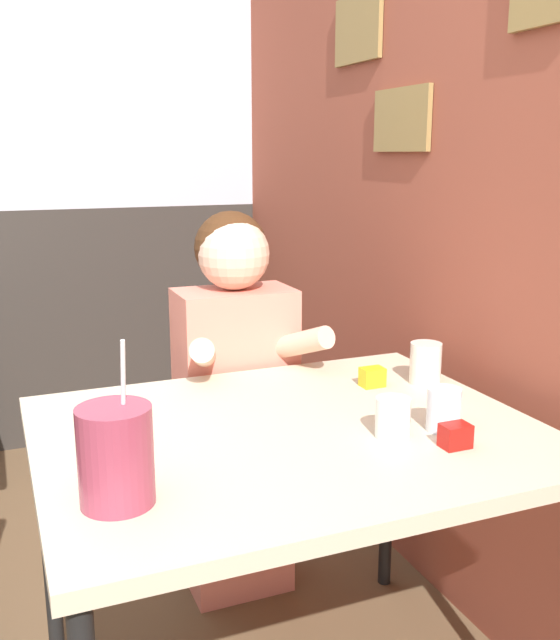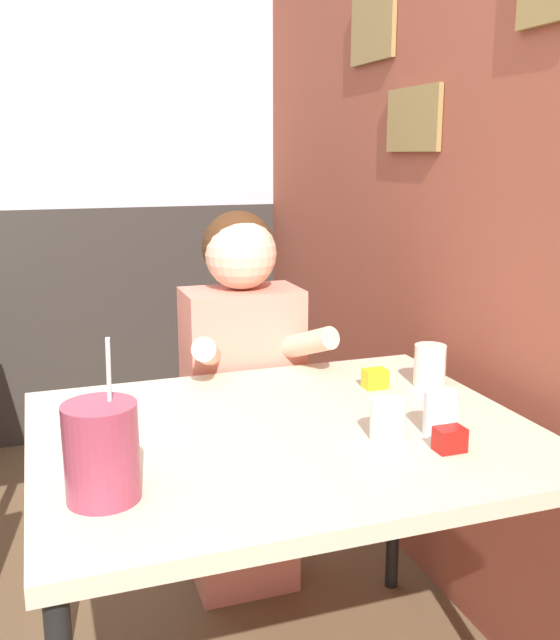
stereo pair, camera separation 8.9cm
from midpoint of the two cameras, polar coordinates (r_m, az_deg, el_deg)
The scene contains 9 objects.
brick_wall_right at distance 2.50m, azimuth 9.90°, elevation 13.19°, with size 0.08×4.31×2.70m.
main_table at distance 1.61m, azimuth 1.99°, elevation -10.72°, with size 1.09×0.88×0.75m.
person_seated at distance 2.15m, azimuth -1.82°, elevation -6.20°, with size 0.42×0.41×1.18m.
cocktail_pitcher at distance 1.28m, azimuth -12.12°, elevation -10.30°, with size 0.13×0.13×0.29m.
glass_near_pitcher at distance 1.59m, azimuth 14.32°, elevation -7.19°, with size 0.07×0.07×0.10m.
glass_center at distance 1.54m, azimuth 10.28°, elevation -7.87°, with size 0.07×0.07×0.09m.
glass_far_side at distance 1.90m, azimuth 13.22°, elevation -3.57°, with size 0.08×0.08×0.11m.
condiment_ketchup at distance 1.52m, azimuth 15.10°, elevation -9.23°, with size 0.06×0.04×0.05m.
condiment_mustard at distance 1.87m, azimuth 8.99°, elevation -4.67°, with size 0.06×0.04×0.05m.
Camera 2 is at (0.21, -1.05, 1.34)m, focal length 40.00 mm.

